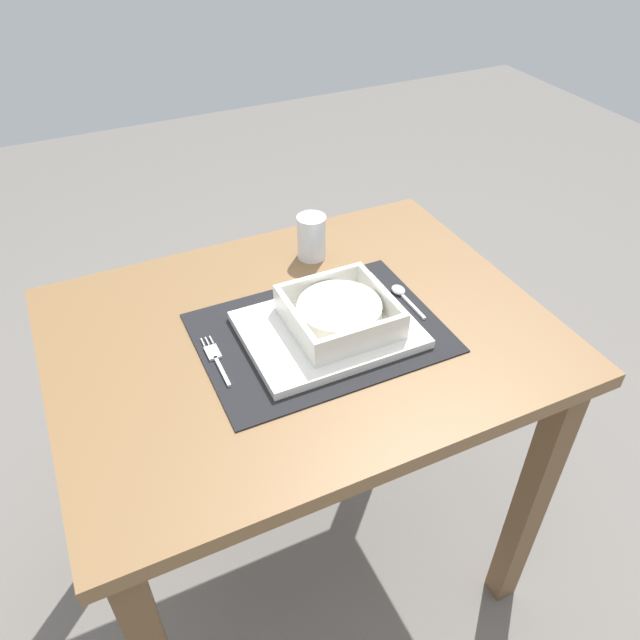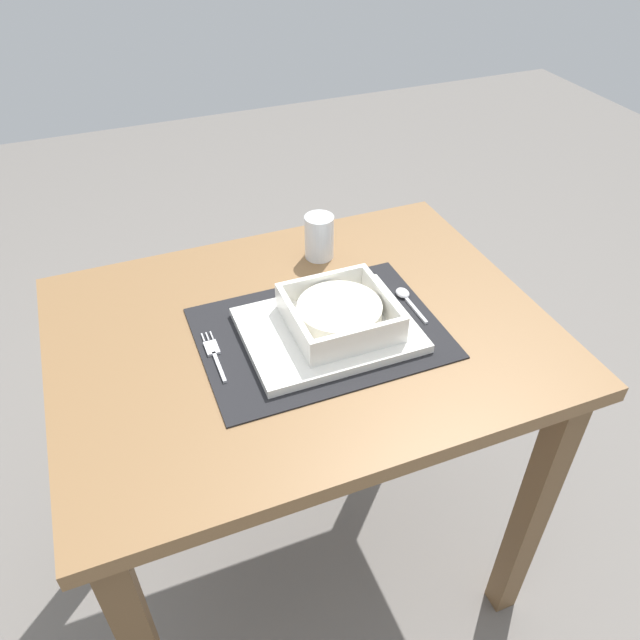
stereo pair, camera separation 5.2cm
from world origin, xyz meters
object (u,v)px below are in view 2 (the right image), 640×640
Objects in this scene: dining_table at (302,377)px; porridge_bowl at (339,314)px; drinking_glass at (319,239)px; butter_knife at (397,310)px; bread_knife at (389,316)px; spoon at (405,296)px; fork at (213,352)px.

porridge_bowl is at bearing -31.07° from dining_table.
porridge_bowl is at bearing -103.38° from drinking_glass.
butter_knife is 1.08× the size of bread_knife.
drinking_glass is (0.06, 0.24, 0.00)m from porridge_bowl.
spoon reaches higher than dining_table.
butter_knife reaches higher than dining_table.
butter_knife is (0.18, -0.02, 0.13)m from dining_table.
fork is 0.34m from butter_knife.
porridge_bowl is at bearing -4.33° from fork.
fork reaches higher than dining_table.
bread_knife is at bearing -80.12° from drinking_glass.
spoon reaches higher than butter_knife.
bread_knife is at bearing -148.41° from spoon.
dining_table is at bearing 148.93° from porridge_bowl.
dining_table is 0.29m from drinking_glass.
fork is 1.04× the size of bread_knife.
spoon reaches higher than fork.
butter_knife reaches higher than fork.
drinking_glass reaches higher than spoon.
drinking_glass is at bearing 105.41° from butter_knife.
porridge_bowl is 1.61× the size of spoon.
butter_knife is at bearing -7.27° from dining_table.
butter_knife is 0.02m from bread_knife.
fork is at bearing 177.83° from butter_knife.
spoon is at bearing 42.36° from butter_knife.
bread_knife is (-0.02, -0.01, 0.00)m from butter_knife.
spoon is 1.18× the size of drinking_glass.
spoon is 0.80× the size of butter_knife.
porridge_bowl is at bearing -178.12° from bread_knife.
bread_knife is at bearing -2.05° from fork.
porridge_bowl is 1.29× the size of butter_knife.
drinking_glass reaches higher than butter_knife.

